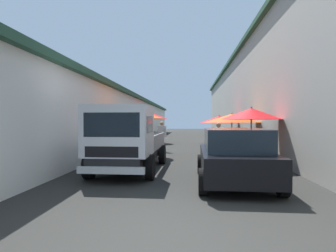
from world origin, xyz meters
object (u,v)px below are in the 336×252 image
object	(u,v)px
fruit_stall_far_left	(219,122)
hatchback_car	(234,156)
delivery_truck	(125,141)
fruit_stall_far_right	(152,119)
fruit_stall_near_right	(135,120)
vendor_in_shade	(162,134)
fruit_stall_mid_lane	(252,122)
plastic_stool	(211,144)
fruit_stall_near_left	(232,121)
vendor_by_crates	(218,138)

from	to	relation	value
fruit_stall_far_left	hatchback_car	bearing A→B (deg)	176.08
fruit_stall_far_left	delivery_truck	size ratio (longest dim) A/B	0.54
fruit_stall_far_right	fruit_stall_far_left	bearing A→B (deg)	-107.35
fruit_stall_near_right	delivery_truck	xyz separation A→B (m)	(-4.30, -0.50, -0.67)
delivery_truck	hatchback_car	bearing A→B (deg)	-106.94
fruit_stall_far_left	vendor_in_shade	size ratio (longest dim) A/B	1.63
fruit_stall_mid_lane	plastic_stool	xyz separation A→B (m)	(6.11, 1.04, -1.28)
fruit_stall_near_right	vendor_in_shade	size ratio (longest dim) A/B	1.58
fruit_stall_far_right	plastic_stool	bearing A→B (deg)	-137.92
fruit_stall_near_left	plastic_stool	size ratio (longest dim) A/B	6.35
fruit_stall_near_left	vendor_by_crates	world-z (taller)	fruit_stall_near_left
fruit_stall_near_right	fruit_stall_mid_lane	distance (m)	5.25
fruit_stall_near_right	delivery_truck	bearing A→B (deg)	-173.34
fruit_stall_near_left	delivery_truck	bearing A→B (deg)	144.21
hatchback_car	fruit_stall_mid_lane	bearing A→B (deg)	-20.01
hatchback_car	fruit_stall_far_right	bearing A→B (deg)	16.14
fruit_stall_near_right	vendor_by_crates	size ratio (longest dim) A/B	1.62
fruit_stall_near_left	delivery_truck	xyz separation A→B (m)	(-5.62, 4.05, -0.60)
fruit_stall_far_right	fruit_stall_near_left	size ratio (longest dim) A/B	0.85
fruit_stall_mid_lane	fruit_stall_near_right	bearing A→B (deg)	65.55
fruit_stall_near_right	plastic_stool	distance (m)	5.61
delivery_truck	fruit_stall_mid_lane	bearing A→B (deg)	-63.56
fruit_stall_near_left	vendor_in_shade	xyz separation A→B (m)	(1.23, 3.58, -0.70)
delivery_truck	vendor_in_shade	size ratio (longest dim) A/B	3.03
plastic_stool	fruit_stall_near_right	bearing A→B (deg)	136.48
fruit_stall_near_right	fruit_stall_far_left	distance (m)	8.25
hatchback_car	plastic_stool	bearing A→B (deg)	-0.54
vendor_in_shade	fruit_stall_near_right	bearing A→B (deg)	159.09
fruit_stall_near_left	delivery_truck	size ratio (longest dim) A/B	0.56
fruit_stall_near_left	vendor_by_crates	bearing A→B (deg)	152.16
fruit_stall_far_right	vendor_in_shade	bearing A→B (deg)	-167.69
fruit_stall_near_left	vendor_by_crates	size ratio (longest dim) A/B	1.74
fruit_stall_near_left	fruit_stall_near_right	size ratio (longest dim) A/B	1.07
fruit_stall_near_left	fruit_stall_near_right	world-z (taller)	fruit_stall_near_right
fruit_stall_near_right	hatchback_car	world-z (taller)	fruit_stall_near_right
hatchback_car	fruit_stall_near_right	bearing A→B (deg)	34.80
fruit_stall_far_right	fruit_stall_near_right	bearing A→B (deg)	-177.93
fruit_stall_mid_lane	plastic_stool	distance (m)	6.33
fruit_stall_near_left	vendor_by_crates	xyz separation A→B (m)	(-1.56, 0.82, -0.73)
vendor_by_crates	vendor_in_shade	size ratio (longest dim) A/B	0.97
fruit_stall_mid_lane	plastic_stool	size ratio (longest dim) A/B	5.08
fruit_stall_far_left	vendor_in_shade	bearing A→B (deg)	141.20
hatchback_car	delivery_truck	size ratio (longest dim) A/B	0.80
fruit_stall_near_left	fruit_stall_far_left	size ratio (longest dim) A/B	1.04
fruit_stall_near_right	delivery_truck	distance (m)	4.38
fruit_stall_near_right	vendor_in_shade	bearing A→B (deg)	-20.91
fruit_stall_far_right	fruit_stall_mid_lane	xyz separation A→B (m)	(-10.59, -5.08, -0.21)
fruit_stall_near_left	hatchback_car	xyz separation A→B (m)	(-6.58, 0.90, -0.91)
fruit_stall_far_right	fruit_stall_near_right	xyz separation A→B (m)	(-8.42, -0.31, -0.10)
fruit_stall_far_left	fruit_stall_mid_lane	bearing A→B (deg)	-178.18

